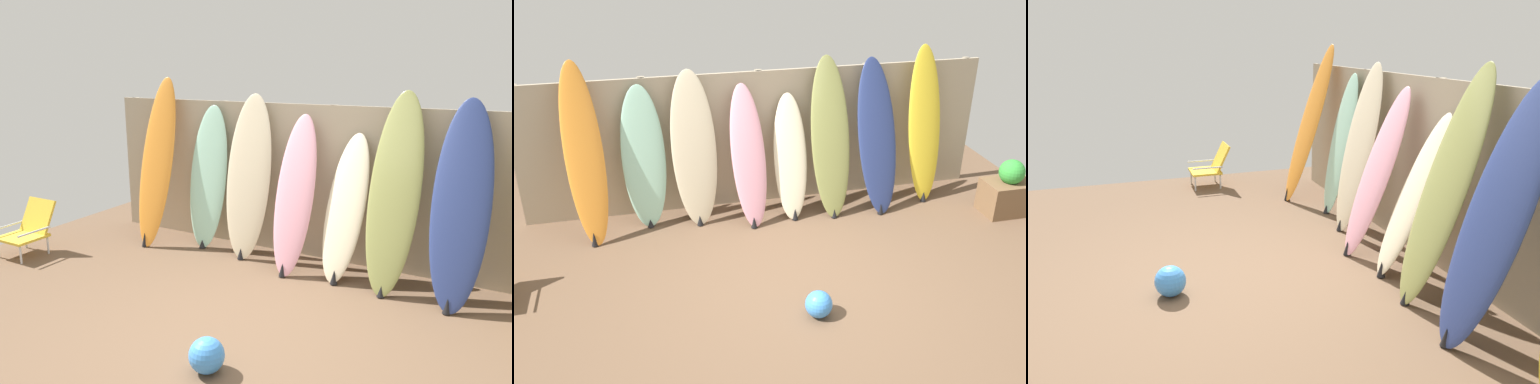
% 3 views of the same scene
% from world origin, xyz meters
% --- Properties ---
extents(ground, '(7.68, 7.68, 0.00)m').
position_xyz_m(ground, '(0.00, 0.00, 0.00)').
color(ground, brown).
extents(fence_back, '(6.08, 0.11, 1.80)m').
position_xyz_m(fence_back, '(-0.00, 2.01, 0.90)').
color(fence_back, tan).
rests_on(fence_back, ground).
extents(surfboard_orange_0, '(0.53, 0.79, 2.10)m').
position_xyz_m(surfboard_orange_0, '(-2.17, 1.58, 1.03)').
color(surfboard_orange_0, orange).
rests_on(surfboard_orange_0, ground).
extents(surfboard_seafoam_1, '(0.53, 0.41, 1.76)m').
position_xyz_m(surfboard_seafoam_1, '(-1.50, 1.73, 0.87)').
color(surfboard_seafoam_1, '#9ED6BC').
rests_on(surfboard_seafoam_1, ground).
extents(surfboard_cream_2, '(0.58, 0.50, 1.92)m').
position_xyz_m(surfboard_cream_2, '(-0.89, 1.67, 0.95)').
color(surfboard_cream_2, beige).
rests_on(surfboard_cream_2, ground).
extents(surfboard_pink_3, '(0.48, 0.73, 1.72)m').
position_xyz_m(surfboard_pink_3, '(-0.24, 1.54, 0.85)').
color(surfboard_pink_3, pink).
rests_on(surfboard_pink_3, ground).
extents(surfboard_cream_4, '(0.48, 0.70, 1.54)m').
position_xyz_m(surfboard_cream_4, '(0.32, 1.61, 0.76)').
color(surfboard_cream_4, beige).
rests_on(surfboard_cream_4, ground).
extents(surfboard_olive_5, '(0.51, 0.69, 2.00)m').
position_xyz_m(surfboard_olive_5, '(0.83, 1.56, 0.99)').
color(surfboard_olive_5, olive).
rests_on(surfboard_olive_5, ground).
extents(surfboard_navy_6, '(0.57, 0.77, 1.94)m').
position_xyz_m(surfboard_navy_6, '(1.45, 1.53, 0.96)').
color(surfboard_navy_6, navy).
rests_on(surfboard_navy_6, ground).
extents(beach_chair, '(0.50, 0.58, 0.63)m').
position_xyz_m(beach_chair, '(-3.24, 0.44, 0.32)').
color(beach_chair, silver).
rests_on(beach_chair, ground).
extents(beach_ball, '(0.27, 0.27, 0.27)m').
position_xyz_m(beach_ball, '(0.03, -0.57, 0.14)').
color(beach_ball, '#3F8CE5').
rests_on(beach_ball, ground).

